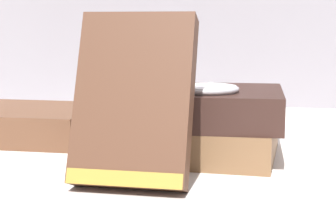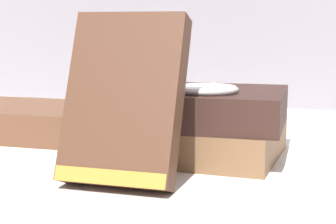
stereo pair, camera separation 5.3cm
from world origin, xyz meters
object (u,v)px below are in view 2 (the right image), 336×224
at_px(book_flat_top, 188,106).
at_px(book_leaning_front, 124,105).
at_px(pocket_watch, 206,89).
at_px(reading_glasses, 167,127).
at_px(book_flat_bottom, 181,138).

distance_m(book_flat_top, book_leaning_front, 0.11).
xyz_separation_m(book_leaning_front, pocket_watch, (0.05, 0.09, 0.00)).
bearing_deg(reading_glasses, book_flat_top, -79.30).
relative_size(book_flat_top, pocket_watch, 2.88).
bearing_deg(reading_glasses, book_flat_bottom, -81.35).
height_order(book_flat_bottom, book_leaning_front, book_leaning_front).
bearing_deg(book_flat_bottom, reading_glasses, 115.03).
xyz_separation_m(book_flat_top, book_leaning_front, (-0.02, -0.11, 0.02)).
bearing_deg(pocket_watch, book_flat_top, 138.47).
distance_m(book_flat_bottom, book_leaning_front, 0.13).
bearing_deg(book_leaning_front, book_flat_top, 77.63).
bearing_deg(book_leaning_front, pocket_watch, 61.60).
bearing_deg(reading_glasses, book_leaning_front, -95.14).
height_order(book_flat_top, pocket_watch, pocket_watch).
bearing_deg(book_flat_bottom, pocket_watch, -38.98).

